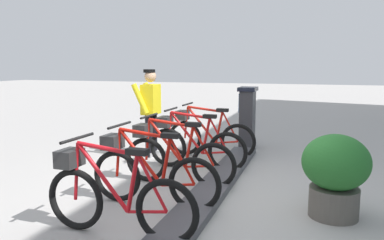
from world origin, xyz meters
TOP-DOWN VIEW (x-y plane):
  - ground_plane at (0.00, 0.00)m, footprint 60.00×60.00m
  - dock_rail_base at (0.00, 0.00)m, footprint 0.44×5.22m
  - payment_kiosk at (0.05, -3.10)m, footprint 0.36×0.52m
  - bike_docked_0 at (0.62, -2.01)m, footprint 1.72×0.54m
  - bike_docked_1 at (0.62, -1.13)m, footprint 1.72×0.54m
  - bike_docked_2 at (0.62, -0.24)m, footprint 1.72×0.54m
  - bike_docked_3 at (0.62, 0.64)m, footprint 1.72×0.54m
  - bike_docked_4 at (0.62, 1.52)m, footprint 1.72×0.54m
  - worker_near_rack at (1.65, -1.70)m, footprint 0.46×0.63m
  - planter_bush at (-1.55, 0.30)m, footprint 0.76×0.76m

SIDE VIEW (x-z plane):
  - ground_plane at x=0.00m, z-range 0.00..0.00m
  - dock_rail_base at x=0.00m, z-range 0.00..0.10m
  - bike_docked_0 at x=0.62m, z-range -0.08..0.94m
  - bike_docked_1 at x=0.62m, z-range -0.08..0.94m
  - bike_docked_2 at x=0.62m, z-range -0.08..0.94m
  - bike_docked_3 at x=0.62m, z-range -0.08..0.94m
  - bike_docked_4 at x=0.62m, z-range -0.08..0.94m
  - planter_bush at x=-1.55m, z-range 0.06..1.03m
  - payment_kiosk at x=0.05m, z-range 0.03..1.31m
  - worker_near_rack at x=1.65m, z-range 0.08..1.74m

